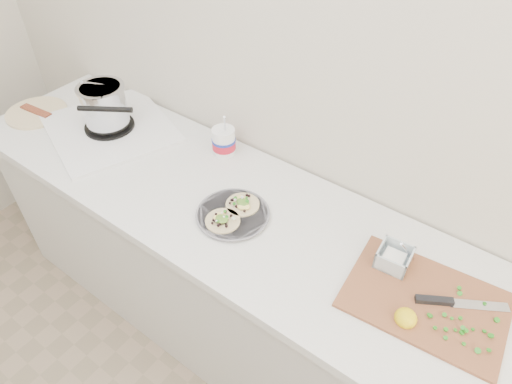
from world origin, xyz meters
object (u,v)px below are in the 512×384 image
Objects in this scene: taco_plate at (233,212)px; bacon_plate at (36,112)px; tub at (224,140)px; cutboard at (424,294)px; stove at (107,113)px.

bacon_plate is at bearing -178.91° from taco_plate.
taco_plate is at bearing -46.00° from tub.
tub is 0.45× the size of cutboard.
stove reaches higher than bacon_plate.
taco_plate is at bearing -179.08° from cutboard.
cutboard is (0.95, -0.20, -0.05)m from tub.
tub is at bearing 17.93° from bacon_plate.
taco_plate is (0.79, -0.10, -0.07)m from stove.
stove is 3.07× the size of tub.
tub is 0.80× the size of bacon_plate.
stove is 2.45× the size of bacon_plate.
stove reaches higher than tub.
cutboard reaches higher than taco_plate.
taco_plate is 0.97× the size of bacon_plate.
stove is 0.79m from taco_plate.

